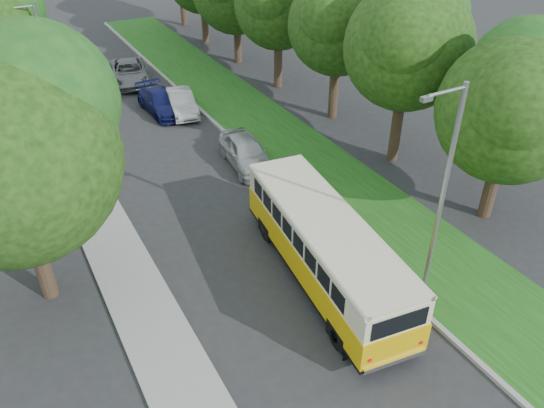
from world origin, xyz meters
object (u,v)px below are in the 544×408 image
vintage_bus (325,249)px  car_white (181,102)px  car_blue (162,102)px  lamppost_near (441,192)px  car_silver (246,152)px  car_grey (129,72)px  lamppost_far (48,72)px

vintage_bus → car_white: (0.92, 17.06, -0.72)m
car_white → car_blue: bearing=154.1°
lamppost_near → car_silver: bearing=95.9°
vintage_bus → car_silver: size_ratio=2.10×
lamppost_near → car_silver: 12.22m
vintage_bus → car_silver: (1.43, 9.19, -0.64)m
vintage_bus → car_blue: 17.78m
car_silver → car_blue: (-1.50, 8.57, -0.09)m
lamppost_near → car_white: 19.90m
lamppost_near → car_grey: (-2.96, 26.19, -3.64)m
car_silver → lamppost_near: bearing=-77.5°
lamppost_far → lamppost_near: bearing=-64.3°
lamppost_far → car_blue: bearing=15.2°
car_blue → lamppost_far: bearing=-167.8°
car_blue → lamppost_near: bearing=-85.4°
lamppost_far → car_white: size_ratio=1.80×
vintage_bus → car_white: 17.10m
lamppost_near → lamppost_far: 20.53m
lamppost_near → vintage_bus: lamppost_near is taller
car_blue → car_grey: 6.02m
car_silver → car_blue: car_silver is taller
car_silver → car_white: (-0.51, 7.87, -0.09)m
lamppost_near → car_blue: lamppost_near is taller
lamppost_near → vintage_bus: size_ratio=0.84×
lamppost_far → car_white: lamppost_far is taller
lamppost_near → car_blue: (-2.71, 20.18, -3.69)m
vintage_bus → car_grey: size_ratio=1.82×
lamppost_near → car_grey: size_ratio=1.53×
lamppost_far → car_grey: bearing=52.3°
car_silver → car_white: size_ratio=1.09×
lamppost_near → car_white: size_ratio=1.92×
lamppost_far → car_blue: lamppost_far is taller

